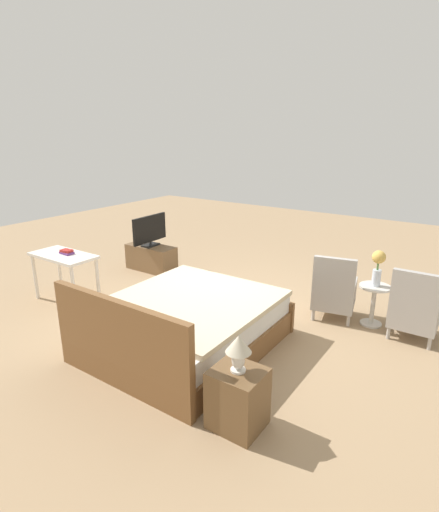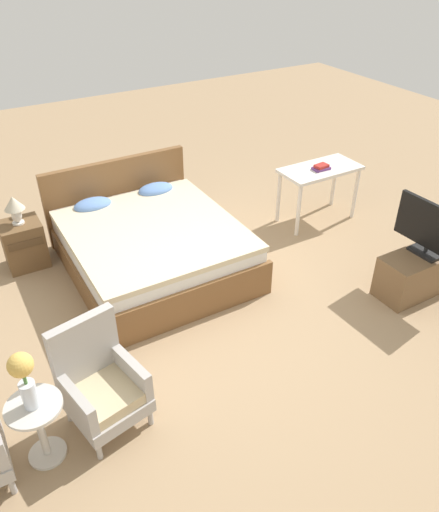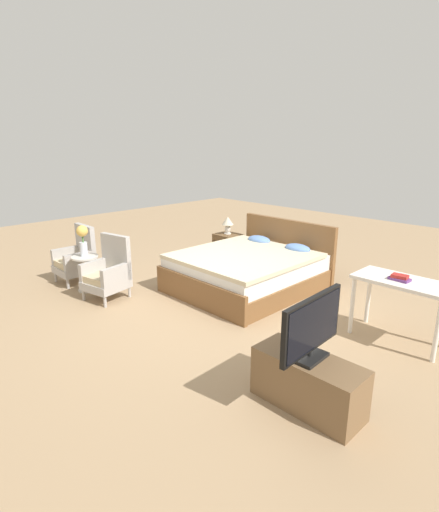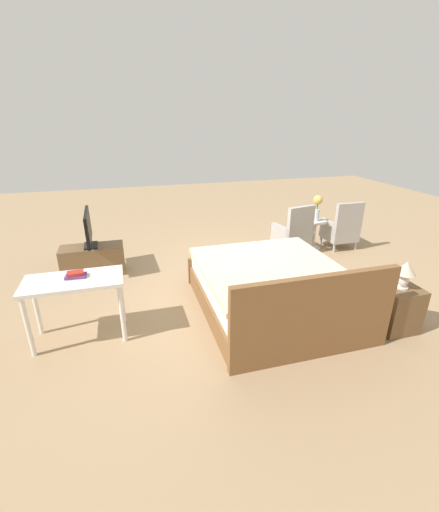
{
  "view_description": "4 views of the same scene",
  "coord_description": "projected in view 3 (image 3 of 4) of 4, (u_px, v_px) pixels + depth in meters",
  "views": [
    {
      "loc": [
        -2.98,
        4.28,
        2.46
      ],
      "look_at": [
        0.02,
        -0.07,
        0.82
      ],
      "focal_mm": 28.0,
      "sensor_mm": 36.0,
      "label": 1
    },
    {
      "loc": [
        -1.94,
        -3.47,
        3.32
      ],
      "look_at": [
        0.05,
        -0.04,
        0.67
      ],
      "focal_mm": 35.0,
      "sensor_mm": 36.0,
      "label": 2
    },
    {
      "loc": [
        3.67,
        -3.45,
        2.23
      ],
      "look_at": [
        0.22,
        -0.06,
        0.84
      ],
      "focal_mm": 28.0,
      "sensor_mm": 36.0,
      "label": 3
    },
    {
      "loc": [
        1.49,
        4.57,
        2.38
      ],
      "look_at": [
        0.29,
        0.32,
        0.55
      ],
      "focal_mm": 24.0,
      "sensor_mm": 36.0,
      "label": 4
    }
  ],
  "objects": [
    {
      "name": "tv_flatscreen",
      "position": [
        312.0,
        327.0,
        3.28
      ],
      "size": [
        0.21,
        0.83,
        0.56
      ],
      "color": "black",
      "rests_on": "tv_stand"
    },
    {
      "name": "side_table",
      "position": [
        86.0,
        269.0,
        6.1
      ],
      "size": [
        0.4,
        0.4,
        0.55
      ],
      "color": "beige",
      "rests_on": "ground_plane"
    },
    {
      "name": "vanity_desk",
      "position": [
        402.0,
        289.0,
        4.48
      ],
      "size": [
        1.04,
        0.52,
        0.74
      ],
      "color": "silver",
      "rests_on": "ground_plane"
    },
    {
      "name": "armchair_by_window_left",
      "position": [
        77.0,
        259.0,
        6.52
      ],
      "size": [
        0.54,
        0.54,
        0.92
      ],
      "color": "#ADA8A3",
      "rests_on": "ground_plane"
    },
    {
      "name": "nightstand",
      "position": [
        228.0,
        248.0,
        7.6
      ],
      "size": [
        0.44,
        0.41,
        0.55
      ],
      "color": "brown",
      "rests_on": "ground_plane"
    },
    {
      "name": "book_stack",
      "position": [
        400.0,
        278.0,
        4.43
      ],
      "size": [
        0.22,
        0.14,
        0.06
      ],
      "color": "#66387A",
      "rests_on": "vanity_desk"
    },
    {
      "name": "flower_vase",
      "position": [
        83.0,
        237.0,
        5.96
      ],
      "size": [
        0.17,
        0.17,
        0.48
      ],
      "color": "silver",
      "rests_on": "side_table"
    },
    {
      "name": "ground_plane",
      "position": [
        211.0,
        311.0,
        5.46
      ],
      "size": [
        16.0,
        16.0,
        0.0
      ],
      "primitive_type": "plane",
      "color": "#A38460"
    },
    {
      "name": "armchair_by_window_right",
      "position": [
        108.0,
        273.0,
        5.82
      ],
      "size": [
        0.64,
        0.64,
        0.92
      ],
      "color": "#ADA8A3",
      "rests_on": "ground_plane"
    },
    {
      "name": "bed",
      "position": [
        249.0,
        270.0,
        6.23
      ],
      "size": [
        1.82,
        2.12,
        0.96
      ],
      "color": "brown",
      "rests_on": "ground_plane"
    },
    {
      "name": "tv_stand",
      "position": [
        308.0,
        383.0,
        3.43
      ],
      "size": [
        0.96,
        0.4,
        0.47
      ],
      "color": "brown",
      "rests_on": "ground_plane"
    },
    {
      "name": "table_lamp",
      "position": [
        228.0,
        223.0,
        7.46
      ],
      "size": [
        0.22,
        0.22,
        0.33
      ],
      "color": "silver",
      "rests_on": "nightstand"
    }
  ]
}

